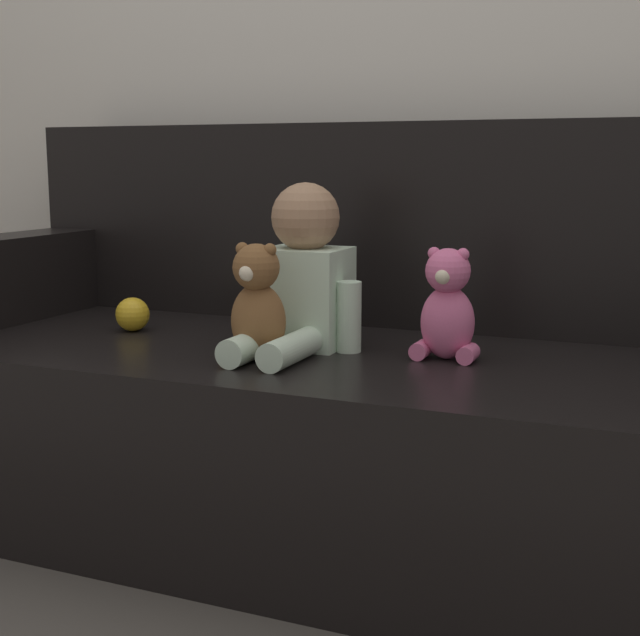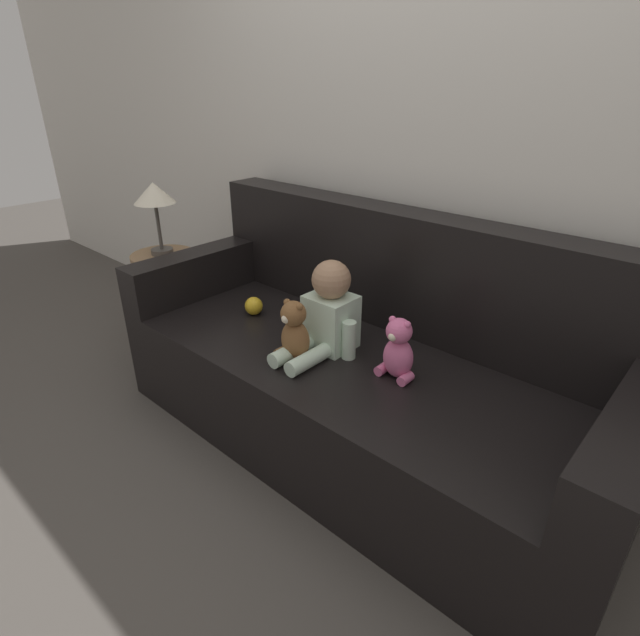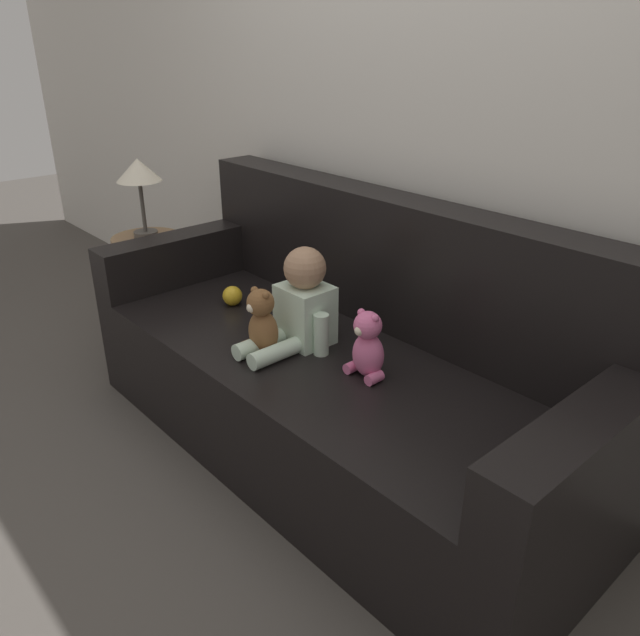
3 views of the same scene
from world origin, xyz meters
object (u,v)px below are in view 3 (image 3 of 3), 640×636
Objects in this scene: side_table at (143,207)px; person_baby at (300,306)px; toy_ball at (232,296)px; couch at (342,372)px; plush_toy_side at (368,346)px; teddy_bear_brown at (262,323)px.

person_baby is at bearing -1.23° from side_table.
side_table reaches higher than toy_ball.
couch reaches higher than plush_toy_side.
plush_toy_side is (0.37, 0.16, -0.00)m from teddy_bear_brown.
person_baby is 1.26m from side_table.
plush_toy_side is 0.81m from toy_ball.
person_baby is 1.55× the size of plush_toy_side.
side_table is at bearing 179.42° from plush_toy_side.
plush_toy_side is (0.22, -0.09, 0.23)m from couch.
person_baby reaches higher than plush_toy_side.
side_table reaches higher than person_baby.
toy_ball is at bearing 179.74° from plush_toy_side.
toy_ball is (-0.44, 0.17, -0.08)m from teddy_bear_brown.
side_table is (-1.22, 0.18, 0.16)m from teddy_bear_brown.
couch reaches higher than toy_ball.
side_table is (-0.78, 0.01, 0.23)m from toy_ball.
couch is 8.47× the size of teddy_bear_brown.
toy_ball is at bearing 178.23° from person_baby.
side_table is at bearing 178.77° from person_baby.
toy_ball is at bearing -171.21° from couch.
person_baby is 0.16m from teddy_bear_brown.
teddy_bear_brown is 1.24m from side_table.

